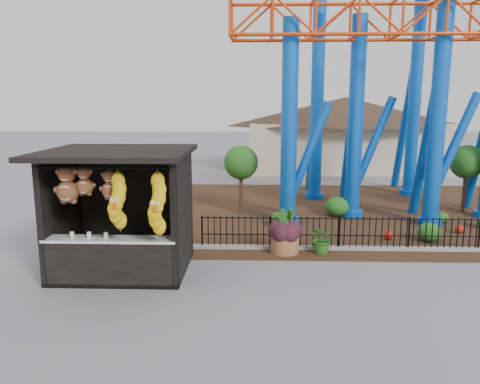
{
  "coord_description": "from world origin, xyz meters",
  "views": [
    {
      "loc": [
        0.36,
        -10.18,
        4.23
      ],
      "look_at": [
        -0.04,
        1.5,
        2.0
      ],
      "focal_mm": 35.0,
      "sensor_mm": 36.0,
      "label": 1
    }
  ],
  "objects_px": {
    "roller_coaster": "(383,43)",
    "terracotta_planter": "(285,244)",
    "potted_plant": "(322,238)",
    "prize_booth": "(120,214)"
  },
  "relations": [
    {
      "from": "prize_booth",
      "to": "potted_plant",
      "type": "bearing_deg",
      "value": 18.84
    },
    {
      "from": "terracotta_planter",
      "to": "potted_plant",
      "type": "height_order",
      "value": "potted_plant"
    },
    {
      "from": "roller_coaster",
      "to": "terracotta_planter",
      "type": "distance_m",
      "value": 9.16
    },
    {
      "from": "roller_coaster",
      "to": "terracotta_planter",
      "type": "height_order",
      "value": "roller_coaster"
    },
    {
      "from": "roller_coaster",
      "to": "potted_plant",
      "type": "xyz_separation_m",
      "value": [
        -2.84,
        -5.53,
        -6.0
      ]
    },
    {
      "from": "potted_plant",
      "to": "prize_booth",
      "type": "bearing_deg",
      "value": -169.47
    },
    {
      "from": "prize_booth",
      "to": "potted_plant",
      "type": "distance_m",
      "value": 5.66
    },
    {
      "from": "roller_coaster",
      "to": "potted_plant",
      "type": "distance_m",
      "value": 8.64
    },
    {
      "from": "roller_coaster",
      "to": "terracotta_planter",
      "type": "xyz_separation_m",
      "value": [
        -3.92,
        -5.53,
        -6.17
      ]
    },
    {
      "from": "roller_coaster",
      "to": "potted_plant",
      "type": "bearing_deg",
      "value": -117.22
    }
  ]
}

